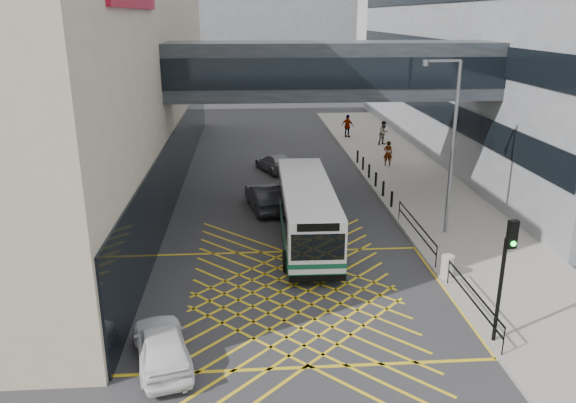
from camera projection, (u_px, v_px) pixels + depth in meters
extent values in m
plane|color=#333335|center=(296.00, 298.00, 21.59)|extent=(120.00, 120.00, 0.00)
cube|color=black|center=(181.00, 154.00, 35.70)|extent=(0.10, 41.50, 4.00)
cube|color=black|center=(422.00, 101.00, 43.88)|extent=(0.10, 43.50, 1.60)
cube|color=black|center=(425.00, 48.00, 42.63)|extent=(0.10, 43.50, 1.60)
cube|color=gray|center=(243.00, 26.00, 75.42)|extent=(28.00, 16.00, 18.00)
cube|color=#2A2F34|center=(332.00, 70.00, 30.80)|extent=(20.00, 4.00, 3.00)
cube|color=black|center=(338.00, 74.00, 28.89)|extent=(19.50, 0.06, 1.60)
cube|color=black|center=(327.00, 67.00, 32.71)|extent=(19.50, 0.06, 1.60)
cube|color=gray|center=(414.00, 182.00, 36.39)|extent=(6.00, 54.00, 0.16)
cube|color=gold|center=(296.00, 298.00, 21.59)|extent=(12.00, 9.00, 0.01)
cube|color=silver|center=(307.00, 210.00, 26.63)|extent=(2.47, 10.11, 2.47)
cube|color=#0F4F34|center=(306.00, 231.00, 26.97)|extent=(2.50, 10.15, 0.31)
cube|color=#0F4F34|center=(306.00, 222.00, 26.81)|extent=(2.52, 10.15, 0.20)
cube|color=black|center=(306.00, 200.00, 27.05)|extent=(2.50, 8.83, 0.96)
cube|color=black|center=(318.00, 247.00, 21.80)|extent=(2.11, 0.11, 1.10)
cube|color=black|center=(318.00, 227.00, 21.52)|extent=(1.65, 0.08, 0.32)
cube|color=silver|center=(307.00, 185.00, 26.24)|extent=(2.45, 10.02, 0.09)
cube|color=black|center=(317.00, 278.00, 22.20)|extent=(2.29, 0.13, 0.27)
cube|color=black|center=(299.00, 199.00, 31.75)|extent=(2.29, 0.13, 0.27)
cylinder|color=black|center=(286.00, 261.00, 23.79)|extent=(0.27, 0.92, 0.92)
cylinder|color=black|center=(340.00, 259.00, 23.91)|extent=(0.27, 0.92, 0.92)
cylinder|color=black|center=(280.00, 212.00, 29.69)|extent=(0.27, 0.92, 0.92)
cylinder|color=black|center=(323.00, 211.00, 29.81)|extent=(0.27, 0.92, 0.92)
imported|color=white|center=(162.00, 345.00, 17.32)|extent=(2.75, 4.52, 1.34)
imported|color=black|center=(265.00, 197.00, 31.28)|extent=(2.63, 4.89, 1.45)
imported|color=gray|center=(275.00, 162.00, 38.97)|extent=(3.13, 4.55, 1.30)
cylinder|color=black|center=(500.00, 290.00, 17.96)|extent=(0.15, 0.15, 3.62)
cube|color=black|center=(512.00, 234.00, 17.11)|extent=(0.33, 0.24, 0.91)
sphere|color=#19E533|center=(513.00, 244.00, 17.09)|extent=(0.20, 0.20, 0.17)
cylinder|color=slate|center=(452.00, 150.00, 26.49)|extent=(0.18, 0.18, 8.26)
cube|color=slate|center=(444.00, 61.00, 25.07)|extent=(1.65, 0.24, 0.10)
cylinder|color=slate|center=(426.00, 63.00, 24.98)|extent=(0.31, 0.31, 0.26)
cylinder|color=#ADA89E|center=(447.00, 266.00, 22.90)|extent=(0.53, 0.53, 0.91)
cube|color=black|center=(474.00, 291.00, 19.78)|extent=(0.05, 5.00, 0.05)
cube|color=black|center=(473.00, 301.00, 19.90)|extent=(0.05, 5.00, 0.05)
cube|color=black|center=(417.00, 222.00, 26.40)|extent=(0.05, 6.00, 0.05)
cube|color=black|center=(416.00, 230.00, 26.53)|extent=(0.05, 6.00, 0.05)
cylinder|color=black|center=(504.00, 341.00, 17.55)|extent=(0.04, 0.04, 1.00)
cylinder|color=black|center=(449.00, 272.00, 22.28)|extent=(0.04, 0.04, 1.00)
cylinder|color=black|center=(436.00, 256.00, 23.70)|extent=(0.04, 0.04, 1.00)
cylinder|color=black|center=(399.00, 210.00, 29.38)|extent=(0.04, 0.04, 1.00)
cylinder|color=black|center=(392.00, 199.00, 31.30)|extent=(0.14, 0.14, 0.90)
cylinder|color=black|center=(383.00, 189.00, 33.19)|extent=(0.14, 0.14, 0.90)
cylinder|color=black|center=(376.00, 179.00, 35.09)|extent=(0.14, 0.14, 0.90)
cylinder|color=black|center=(369.00, 171.00, 36.98)|extent=(0.14, 0.14, 0.90)
cylinder|color=black|center=(363.00, 163.00, 38.87)|extent=(0.14, 0.14, 0.90)
cylinder|color=black|center=(358.00, 157.00, 40.77)|extent=(0.14, 0.14, 0.90)
imported|color=gray|center=(388.00, 153.00, 39.84)|extent=(0.74, 0.56, 1.77)
imported|color=gray|center=(384.00, 133.00, 46.32)|extent=(1.10, 0.96, 1.95)
imported|color=gray|center=(348.00, 126.00, 49.17)|extent=(1.26, 1.14, 1.96)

